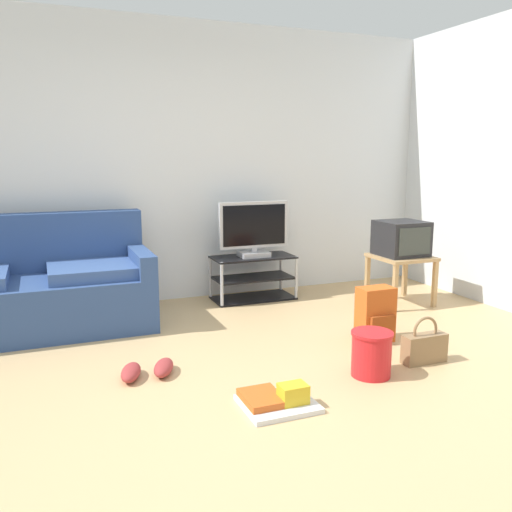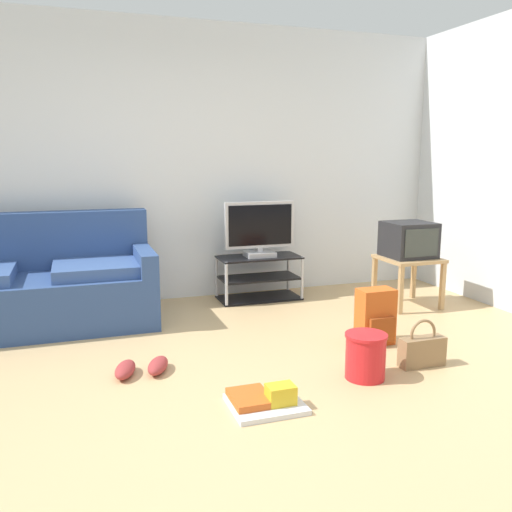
{
  "view_description": "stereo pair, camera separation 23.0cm",
  "coord_description": "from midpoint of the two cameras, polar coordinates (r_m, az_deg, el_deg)",
  "views": [
    {
      "loc": [
        -0.98,
        -2.8,
        1.43
      ],
      "look_at": [
        0.58,
        1.08,
        0.65
      ],
      "focal_mm": 37.75,
      "sensor_mm": 36.0,
      "label": 1
    },
    {
      "loc": [
        -0.76,
        -2.88,
        1.43
      ],
      "look_at": [
        0.58,
        1.08,
        0.65
      ],
      "focal_mm": 37.75,
      "sensor_mm": 36.0,
      "label": 2
    }
  ],
  "objects": [
    {
      "name": "tv_stand",
      "position": [
        5.41,
        1.54,
        -2.31
      ],
      "size": [
        0.82,
        0.4,
        0.44
      ],
      "color": "black",
      "rests_on": "ground_plane"
    },
    {
      "name": "ground_plane",
      "position": [
        3.3,
        -1.59,
        -15.21
      ],
      "size": [
        9.0,
        9.8,
        0.02
      ],
      "primitive_type": "cube",
      "color": "tan"
    },
    {
      "name": "handbag",
      "position": [
        3.95,
        18.82,
        -9.42
      ],
      "size": [
        0.32,
        0.11,
        0.33
      ],
      "rotation": [
        0.0,
        0.0,
        0.55
      ],
      "color": "olive",
      "rests_on": "ground_plane"
    },
    {
      "name": "side_table",
      "position": [
        5.37,
        17.03,
        -0.93
      ],
      "size": [
        0.52,
        0.52,
        0.48
      ],
      "color": "tan",
      "rests_on": "ground_plane"
    },
    {
      "name": "couch",
      "position": [
        4.85,
        -21.09,
        -3.08
      ],
      "size": [
        1.94,
        0.88,
        0.94
      ],
      "color": "navy",
      "rests_on": "ground_plane"
    },
    {
      "name": "flat_tv",
      "position": [
        5.3,
        1.65,
        2.79
      ],
      "size": [
        0.71,
        0.22,
        0.55
      ],
      "color": "#B2B2B7",
      "rests_on": "tv_stand"
    },
    {
      "name": "wall_back",
      "position": [
        5.36,
        -9.54,
        9.62
      ],
      "size": [
        9.0,
        0.1,
        2.7
      ],
      "primitive_type": "cube",
      "color": "silver",
      "rests_on": "ground_plane"
    },
    {
      "name": "floor_tray",
      "position": [
        3.21,
        3.08,
        -15.04
      ],
      "size": [
        0.41,
        0.37,
        0.14
      ],
      "color": "silver",
      "rests_on": "ground_plane"
    },
    {
      "name": "cleaning_bucket",
      "position": [
        3.63,
        13.34,
        -10.15
      ],
      "size": [
        0.27,
        0.27,
        0.3
      ],
      "color": "red",
      "rests_on": "ground_plane"
    },
    {
      "name": "backpack",
      "position": [
        4.27,
        14.06,
        -6.29
      ],
      "size": [
        0.27,
        0.24,
        0.43
      ],
      "rotation": [
        0.0,
        0.0,
        -0.34
      ],
      "color": "#CC561E",
      "rests_on": "ground_plane"
    },
    {
      "name": "sneakers_pair",
      "position": [
        3.69,
        -10.25,
        -11.57
      ],
      "size": [
        0.42,
        0.3,
        0.09
      ],
      "color": "#993333",
      "rests_on": "ground_plane"
    },
    {
      "name": "crt_tv",
      "position": [
        5.34,
        17.07,
        1.67
      ],
      "size": [
        0.43,
        0.41,
        0.33
      ],
      "color": "#232326",
      "rests_on": "side_table"
    }
  ]
}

